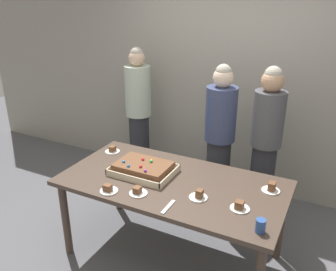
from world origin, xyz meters
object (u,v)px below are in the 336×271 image
object	(u,v)px
plated_slice_far_left	(271,188)
plated_slice_center_front	(199,196)
plated_slice_center_back	(108,189)
cake_server_utensil	(168,207)
person_green_shirt_behind	(219,140)
sheet_cake	(143,168)
person_striped_tie_right	(265,145)
party_table	(172,189)
plated_slice_near_left	(240,207)
person_serving_front	(139,114)
plated_slice_far_right	(138,192)
plated_slice_near_right	(112,150)
drink_cup_nearest	(261,226)

from	to	relation	value
plated_slice_far_left	plated_slice_center_front	distance (m)	0.61
plated_slice_center_back	cake_server_utensil	bearing A→B (deg)	2.32
person_green_shirt_behind	sheet_cake	bearing A→B (deg)	0.00
sheet_cake	cake_server_utensil	bearing A→B (deg)	-40.59
sheet_cake	person_striped_tie_right	bearing A→B (deg)	45.22
party_table	cake_server_utensil	size ratio (longest dim) A/B	9.69
party_table	plated_slice_near_left	size ratio (longest dim) A/B	12.92
person_serving_front	cake_server_utensil	bearing A→B (deg)	4.82
person_serving_front	person_striped_tie_right	xyz separation A→B (m)	(1.64, -0.26, -0.00)
party_table	person_green_shirt_behind	bearing A→B (deg)	81.99
party_table	plated_slice_far_right	xyz separation A→B (m)	(-0.16, -0.31, 0.10)
sheet_cake	cake_server_utensil	size ratio (longest dim) A/B	2.75
sheet_cake	plated_slice_far_right	distance (m)	0.35
sheet_cake	plated_slice_near_right	world-z (taller)	sheet_cake
cake_server_utensil	person_serving_front	distance (m)	1.95
plated_slice_center_front	person_green_shirt_behind	xyz separation A→B (m)	(-0.19, 1.01, 0.06)
drink_cup_nearest	person_serving_front	distance (m)	2.43
plated_slice_center_front	plated_slice_center_back	world-z (taller)	plated_slice_center_front
plated_slice_near_left	plated_slice_near_right	size ratio (longest dim) A/B	1.00
cake_server_utensil	person_striped_tie_right	xyz separation A→B (m)	(0.44, 1.27, 0.10)
plated_slice_center_front	person_striped_tie_right	size ratio (longest dim) A/B	0.09
plated_slice_far_right	drink_cup_nearest	world-z (taller)	drink_cup_nearest
plated_slice_near_right	plated_slice_far_right	distance (m)	0.87
plated_slice_far_right	drink_cup_nearest	distance (m)	1.00
plated_slice_near_right	plated_slice_center_back	xyz separation A→B (m)	(0.42, -0.65, 0.00)
drink_cup_nearest	cake_server_utensil	bearing A→B (deg)	-178.19
cake_server_utensil	person_striped_tie_right	size ratio (longest dim) A/B	0.12
plated_slice_center_back	person_serving_front	bearing A→B (deg)	113.03
plated_slice_far_right	plated_slice_near_left	bearing A→B (deg)	11.57
sheet_cake	plated_slice_center_front	world-z (taller)	sheet_cake
sheet_cake	plated_slice_near_left	xyz separation A→B (m)	(0.94, -0.16, -0.02)
plated_slice_near_left	person_green_shirt_behind	distance (m)	1.14
plated_slice_far_left	sheet_cake	bearing A→B (deg)	-168.96
plated_slice_far_left	plated_slice_center_back	world-z (taller)	plated_slice_far_left
cake_server_utensil	plated_slice_near_right	bearing A→B (deg)	146.86
party_table	plated_slice_far_left	size ratio (longest dim) A/B	12.92
drink_cup_nearest	sheet_cake	bearing A→B (deg)	162.42
plated_slice_far_right	plated_slice_center_back	bearing A→B (deg)	-160.79
plated_slice_center_back	person_green_shirt_behind	distance (m)	1.36
sheet_cake	plated_slice_far_right	xyz separation A→B (m)	(0.14, -0.32, -0.03)
person_green_shirt_behind	cake_server_utensil	bearing A→B (deg)	27.57
sheet_cake	cake_server_utensil	distance (m)	0.59
cake_server_utensil	person_green_shirt_behind	xyz separation A→B (m)	(-0.03, 1.23, 0.08)
drink_cup_nearest	person_serving_front	bearing A→B (deg)	141.42
plated_slice_far_right	plated_slice_far_left	bearing A→B (deg)	29.42
party_table	person_striped_tie_right	xyz separation A→B (m)	(0.59, 0.90, 0.18)
party_table	cake_server_utensil	xyz separation A→B (m)	(0.15, -0.37, 0.09)
plated_slice_center_back	person_serving_front	distance (m)	1.69
drink_cup_nearest	cake_server_utensil	world-z (taller)	drink_cup_nearest
person_striped_tie_right	person_green_shirt_behind	bearing A→B (deg)	-40.29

